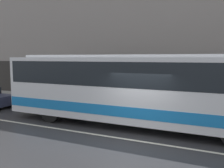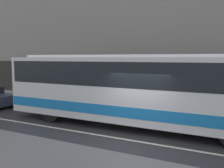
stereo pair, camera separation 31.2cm
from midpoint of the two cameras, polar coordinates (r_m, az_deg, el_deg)
The scene contains 5 objects.
ground_plane at distance 9.68m, azimuth 4.01°, elevation -12.73°, with size 60.00×60.00×0.00m, color #2D2D30.
sidewalk at distance 14.78m, azimuth 12.02°, elevation -5.87°, with size 60.00×3.09×0.17m.
building_facade at distance 16.39m, azimuth 13.97°, elevation 16.39°, with size 60.00×0.35×12.61m.
lane_stripe at distance 9.68m, azimuth 4.01°, elevation -12.71°, with size 54.00×0.14×0.01m.
transit_bus at distance 11.37m, azimuth 3.21°, elevation -0.45°, with size 12.08×2.60×3.24m.
Camera 1 is at (3.22, -8.59, 3.13)m, focal length 40.00 mm.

